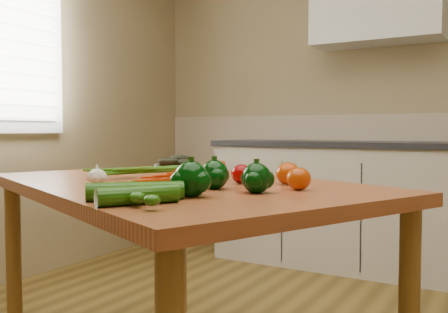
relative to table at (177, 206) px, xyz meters
name	(u,v)px	position (x,y,z in m)	size (l,w,h in m)	color
room	(253,51)	(0.28, 0.06, 0.54)	(4.04, 5.04, 2.64)	brown
counter_run	(416,208)	(0.49, 2.07, -0.25)	(2.84, 0.64, 1.14)	#B9AD9A
table	(177,206)	(0.00, 0.00, 0.00)	(1.74, 1.47, 0.79)	#AF5B32
carrot_bunch	(174,171)	(-0.02, 0.00, 0.13)	(0.28, 0.21, 0.07)	#DA4005
leafy_greens	(171,159)	(-0.32, 0.41, 0.14)	(0.21, 0.19, 0.11)	black
garlic_bulb	(97,177)	(-0.18, -0.22, 0.11)	(0.06, 0.06, 0.05)	white
pepper_a	(214,175)	(0.24, -0.13, 0.13)	(0.09, 0.09, 0.09)	black
pepper_b	(257,178)	(0.40, -0.15, 0.13)	(0.09, 0.09, 0.09)	black
pepper_c	(191,179)	(0.28, -0.32, 0.14)	(0.10, 0.10, 0.10)	black
tomato_a	(242,174)	(0.24, 0.05, 0.12)	(0.07, 0.07, 0.07)	#890203
tomato_b	(288,173)	(0.39, 0.10, 0.13)	(0.08, 0.08, 0.08)	#C13C04
tomato_c	(299,179)	(0.48, -0.02, 0.12)	(0.08, 0.08, 0.07)	#C13C04
zucchini_a	(138,195)	(0.25, -0.51, 0.11)	(0.05, 0.05, 0.21)	#164C08
zucchini_b	(136,191)	(0.19, -0.45, 0.11)	(0.05, 0.05, 0.25)	#164C08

